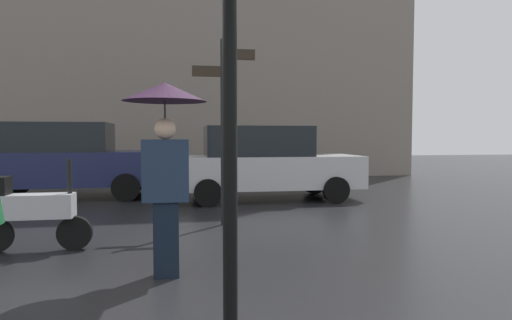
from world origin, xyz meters
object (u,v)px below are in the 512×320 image
(pedestrian_with_umbrella, at_px, (165,134))
(parked_scooter, at_px, (31,210))
(street_signpost, at_px, (223,114))
(parked_car_left, at_px, (65,160))
(parked_car_right, at_px, (264,163))

(pedestrian_with_umbrella, xyz_separation_m, parked_scooter, (-1.80, 1.37, -1.01))
(pedestrian_with_umbrella, relative_size, street_signpost, 0.66)
(pedestrian_with_umbrella, distance_m, parked_scooter, 2.48)
(parked_car_left, xyz_separation_m, parked_car_right, (4.81, -1.18, -0.06))
(pedestrian_with_umbrella, xyz_separation_m, street_signpost, (0.90, 2.70, 0.36))
(parked_scooter, distance_m, street_signpost, 3.31)
(parked_scooter, bearing_deg, pedestrian_with_umbrella, -34.67)
(street_signpost, bearing_deg, parked_car_left, 131.56)
(pedestrian_with_umbrella, height_order, parked_car_right, pedestrian_with_umbrella)
(parked_scooter, relative_size, street_signpost, 0.46)
(pedestrian_with_umbrella, bearing_deg, parked_car_right, 132.15)
(parked_car_right, height_order, street_signpost, street_signpost)
(street_signpost, bearing_deg, pedestrian_with_umbrella, -108.43)
(street_signpost, bearing_deg, parked_scooter, -153.80)
(parked_car_left, relative_size, street_signpost, 1.42)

